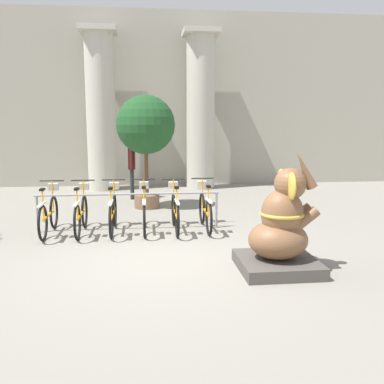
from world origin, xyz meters
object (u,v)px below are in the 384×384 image
(bicycle_2, at_px, (113,212))
(bicycle_3, at_px, (144,211))
(bicycle_4, at_px, (175,211))
(bicycle_5, at_px, (205,210))
(bicycle_1, at_px, (81,213))
(bicycle_0, at_px, (49,214))
(elephant_statue, at_px, (281,231))
(person_pedestrian, at_px, (132,162))
(potted_tree, at_px, (146,128))

(bicycle_2, bearing_deg, bicycle_3, 2.60)
(bicycle_4, bearing_deg, bicycle_5, 6.40)
(bicycle_1, bearing_deg, bicycle_2, 1.57)
(bicycle_1, distance_m, bicycle_4, 1.88)
(bicycle_0, distance_m, bicycle_4, 2.50)
(bicycle_0, distance_m, elephant_statue, 4.67)
(bicycle_4, xyz_separation_m, elephant_statue, (1.39, -2.55, 0.20))
(bicycle_0, distance_m, person_pedestrian, 4.21)
(person_pedestrian, xyz_separation_m, potted_tree, (0.41, -1.39, 0.98))
(bicycle_5, bearing_deg, bicycle_2, -179.24)
(elephant_statue, relative_size, person_pedestrian, 1.01)
(bicycle_5, bearing_deg, potted_tree, 115.95)
(bicycle_1, relative_size, potted_tree, 0.58)
(elephant_statue, bearing_deg, bicycle_2, 135.50)
(bicycle_1, bearing_deg, bicycle_0, -179.80)
(bicycle_2, xyz_separation_m, person_pedestrian, (0.28, 3.84, 0.67))
(bicycle_2, height_order, bicycle_4, same)
(elephant_statue, bearing_deg, bicycle_4, 118.57)
(bicycle_1, height_order, potted_tree, potted_tree)
(bicycle_5, bearing_deg, bicycle_1, -179.04)
(bicycle_2, bearing_deg, bicycle_4, -2.07)
(bicycle_0, xyz_separation_m, bicycle_5, (3.13, 0.04, 0.00))
(bicycle_1, bearing_deg, elephant_statue, -38.28)
(bicycle_0, distance_m, potted_tree, 3.55)
(bicycle_0, bearing_deg, person_pedestrian, 68.35)
(bicycle_1, relative_size, bicycle_5, 1.00)
(bicycle_0, bearing_deg, bicycle_5, 0.81)
(bicycle_1, xyz_separation_m, elephant_statue, (3.26, -2.57, 0.20))
(bicycle_2, xyz_separation_m, bicycle_5, (1.88, 0.02, 0.00))
(bicycle_0, xyz_separation_m, potted_tree, (1.95, 2.47, 1.65))
(bicycle_3, height_order, person_pedestrian, person_pedestrian)
(bicycle_4, xyz_separation_m, person_pedestrian, (-0.97, 3.89, 0.67))
(elephant_statue, xyz_separation_m, potted_tree, (-1.94, 5.04, 1.45))
(bicycle_1, height_order, bicycle_5, same)
(potted_tree, bearing_deg, bicycle_0, -128.24)
(bicycle_5, bearing_deg, elephant_statue, -73.77)
(elephant_statue, xyz_separation_m, person_pedestrian, (-2.35, 6.44, 0.47))
(bicycle_4, bearing_deg, potted_tree, 102.53)
(bicycle_2, distance_m, bicycle_4, 1.25)
(bicycle_2, height_order, bicycle_3, same)
(bicycle_0, height_order, bicycle_1, same)
(bicycle_0, bearing_deg, bicycle_2, 0.89)
(bicycle_4, bearing_deg, bicycle_0, 179.41)
(bicycle_2, xyz_separation_m, elephant_statue, (2.64, -2.59, 0.20))
(bicycle_2, xyz_separation_m, bicycle_3, (0.63, 0.03, 0.00))
(bicycle_1, xyz_separation_m, bicycle_2, (0.63, 0.02, 0.00))
(bicycle_1, height_order, person_pedestrian, person_pedestrian)
(bicycle_2, height_order, bicycle_5, same)
(potted_tree, bearing_deg, bicycle_1, -118.17)
(bicycle_2, relative_size, potted_tree, 0.58)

